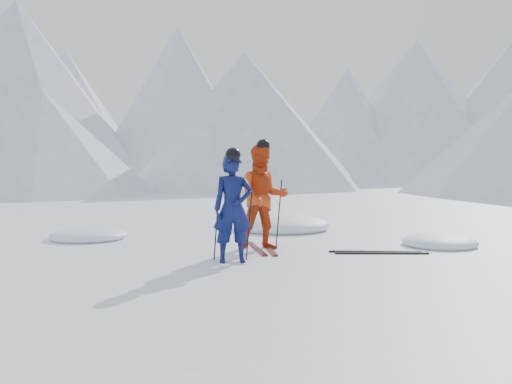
{
  "coord_description": "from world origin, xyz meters",
  "views": [
    {
      "loc": [
        -0.93,
        -9.94,
        1.65
      ],
      "look_at": [
        -1.61,
        0.5,
        1.1
      ],
      "focal_mm": 38.0,
      "sensor_mm": 36.0,
      "label": 1
    }
  ],
  "objects": [
    {
      "name": "mountain_range",
      "position": [
        5.71,
        35.31,
        6.72
      ],
      "size": [
        106.15,
        62.94,
        15.53
      ],
      "color": "#B2BCD1",
      "rests_on": "ground"
    },
    {
      "name": "skier_red",
      "position": [
        -1.46,
        0.41,
        1.0
      ],
      "size": [
        1.11,
        0.95,
        2.01
      ],
      "primitive_type": "imported",
      "rotation": [
        0.0,
        0.0,
        0.21
      ],
      "color": "red",
      "rests_on": "ground"
    },
    {
      "name": "ski_loose_b",
      "position": [
        0.73,
        -0.01,
        0.01
      ],
      "size": [
        1.7,
        0.17,
        0.03
      ],
      "primitive_type": "cube",
      "rotation": [
        0.0,
        0.0,
        1.62
      ],
      "color": "black",
      "rests_on": "ground"
    },
    {
      "name": "pole_blue_left",
      "position": [
        -2.19,
        -0.85,
        0.6
      ],
      "size": [
        0.12,
        0.08,
        1.2
      ],
      "primitive_type": "cylinder",
      "rotation": [
        0.05,
        0.08,
        0.0
      ],
      "color": "black",
      "rests_on": "ground"
    },
    {
      "name": "skier_blue",
      "position": [
        -1.89,
        -1.0,
        0.9
      ],
      "size": [
        0.74,
        0.57,
        1.81
      ],
      "primitive_type": "imported",
      "rotation": [
        0.0,
        0.0,
        0.23
      ],
      "color": "#0C1349",
      "rests_on": "ground"
    },
    {
      "name": "ski_worn_left",
      "position": [
        -1.58,
        0.41,
        0.01
      ],
      "size": [
        0.5,
        1.67,
        0.03
      ],
      "primitive_type": "cube",
      "rotation": [
        0.0,
        0.0,
        0.25
      ],
      "color": "black",
      "rests_on": "ground"
    },
    {
      "name": "ground",
      "position": [
        0.0,
        0.0,
        0.0
      ],
      "size": [
        160.0,
        160.0,
        0.0
      ],
      "primitive_type": "plane",
      "color": "white",
      "rests_on": "ground"
    },
    {
      "name": "pole_red_left",
      "position": [
        -1.76,
        0.66,
        0.67
      ],
      "size": [
        0.13,
        0.1,
        1.34
      ],
      "primitive_type": "cylinder",
      "rotation": [
        0.06,
        0.08,
        0.0
      ],
      "color": "black",
      "rests_on": "ground"
    },
    {
      "name": "snow_lumps",
      "position": [
        -1.56,
        2.78,
        0.0
      ],
      "size": [
        8.98,
        4.43,
        0.53
      ],
      "color": "white",
      "rests_on": "ground"
    },
    {
      "name": "ski_loose_a",
      "position": [
        0.63,
        0.14,
        0.01
      ],
      "size": [
        1.7,
        0.11,
        0.03
      ],
      "primitive_type": "cube",
      "rotation": [
        0.0,
        0.0,
        1.58
      ],
      "color": "black",
      "rests_on": "ground"
    },
    {
      "name": "pole_red_right",
      "position": [
        -1.16,
        0.56,
        0.67
      ],
      "size": [
        0.13,
        0.09,
        1.34
      ],
      "primitive_type": "cylinder",
      "rotation": [
        -0.05,
        0.08,
        0.0
      ],
      "color": "black",
      "rests_on": "ground"
    },
    {
      "name": "ski_worn_right",
      "position": [
        -1.34,
        0.41,
        0.01
      ],
      "size": [
        0.39,
        1.69,
        0.03
      ],
      "primitive_type": "cube",
      "rotation": [
        0.0,
        0.0,
        0.18
      ],
      "color": "black",
      "rests_on": "ground"
    },
    {
      "name": "pole_blue_right",
      "position": [
        -1.64,
        -0.75,
        0.6
      ],
      "size": [
        0.12,
        0.07,
        1.2
      ],
      "primitive_type": "cylinder",
      "rotation": [
        -0.04,
        0.08,
        0.0
      ],
      "color": "black",
      "rests_on": "ground"
    }
  ]
}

